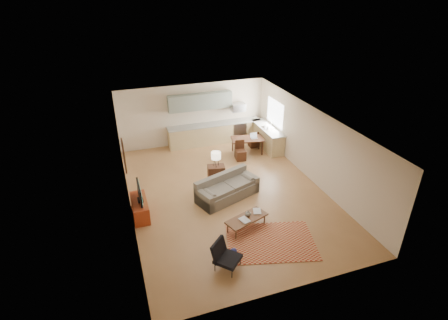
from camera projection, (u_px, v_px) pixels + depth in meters
name	position (u px, v px, depth m)	size (l,w,h in m)	color
room	(227.00, 159.00, 11.54)	(9.00, 9.00, 9.00)	#996A3E
kitchen_counter_back	(215.00, 133.00, 15.72)	(4.26, 0.64, 0.92)	tan
kitchen_counter_right	(267.00, 137.00, 15.31)	(0.64, 2.26, 0.92)	tan
kitchen_range	(238.00, 130.00, 16.04)	(0.62, 0.62, 0.90)	#A5A8AD
kitchen_microwave	(238.00, 107.00, 15.55)	(0.62, 0.40, 0.35)	#A5A8AD
upper_cabinets	(200.00, 102.00, 14.98)	(2.80, 0.34, 0.70)	gray
window_right	(275.00, 113.00, 14.89)	(0.02, 1.40, 1.05)	white
wall_art_left	(124.00, 156.00, 11.28)	(0.06, 0.42, 1.10)	olive
triptych	(191.00, 106.00, 15.08)	(1.70, 0.04, 0.50)	beige
rug	(271.00, 242.00, 9.90)	(2.45, 1.70, 0.02)	maroon
sofa	(228.00, 188.00, 11.74)	(2.25, 0.98, 0.78)	#675F52
coffee_table	(246.00, 223.00, 10.35)	(1.30, 0.52, 0.39)	#512F19
book_a	(241.00, 222.00, 10.08)	(0.32, 0.38, 0.03)	maroon
book_b	(253.00, 211.00, 10.53)	(0.32, 0.37, 0.02)	navy
vase	(248.00, 213.00, 10.32)	(0.20, 0.20, 0.18)	black
armchair	(228.00, 257.00, 8.83)	(0.68, 0.68, 0.77)	black
tv_credenza	(140.00, 208.00, 10.88)	(0.47, 1.22, 0.56)	maroon
tv	(139.00, 192.00, 10.64)	(0.09, 0.94, 0.56)	black
console_table	(216.00, 175.00, 12.59)	(0.61, 0.40, 0.71)	#371C10
table_lamp	(216.00, 159.00, 12.30)	(0.34, 0.34, 0.57)	beige
dining_table	(247.00, 146.00, 14.81)	(1.34, 0.77, 0.68)	#371C10
dining_chair_near	(241.00, 151.00, 14.22)	(0.39, 0.41, 0.82)	#371C10
dining_chair_far	(253.00, 139.00, 15.36)	(0.36, 0.38, 0.75)	#371C10
laptop	(254.00, 136.00, 14.61)	(0.29, 0.21, 0.21)	#A5A8AD
soap_bottle	(268.00, 127.00, 14.86)	(0.10, 0.11, 0.19)	beige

